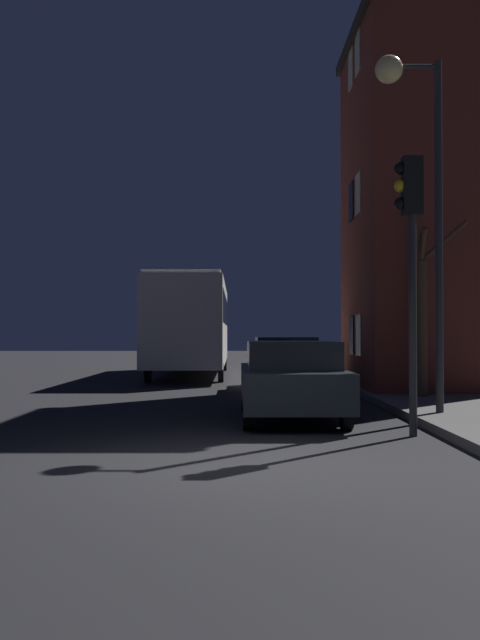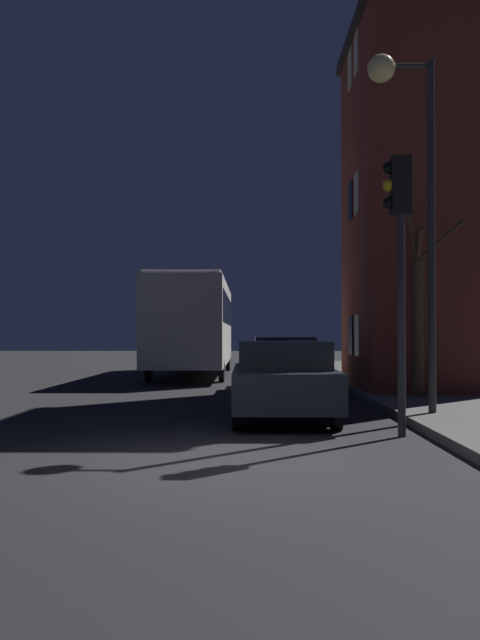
% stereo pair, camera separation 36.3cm
% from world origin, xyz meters
% --- Properties ---
extents(ground_plane, '(120.00, 120.00, 0.00)m').
position_xyz_m(ground_plane, '(0.00, 0.00, 0.00)').
color(ground_plane, black).
extents(brick_building, '(3.56, 5.70, 9.93)m').
position_xyz_m(brick_building, '(4.88, 11.00, 5.13)').
color(brick_building, brown).
rests_on(brick_building, sidewalk).
extents(streetlamp, '(1.23, 0.51, 6.54)m').
position_xyz_m(streetlamp, '(3.16, 4.30, 4.99)').
color(streetlamp, '#28282B').
rests_on(streetlamp, sidewalk).
extents(traffic_light, '(0.43, 0.24, 4.31)m').
position_xyz_m(traffic_light, '(2.60, 2.27, 3.09)').
color(traffic_light, '#28282B').
rests_on(traffic_light, ground).
extents(bare_tree, '(1.55, 1.42, 4.39)m').
position_xyz_m(bare_tree, '(4.19, 7.67, 2.13)').
color(bare_tree, '#473323').
rests_on(bare_tree, sidewalk).
extents(bus, '(2.60, 11.62, 3.56)m').
position_xyz_m(bus, '(-1.78, 18.60, 2.12)').
color(bus, beige).
rests_on(bus, ground).
extents(car_near_lane, '(1.79, 4.45, 1.44)m').
position_xyz_m(car_near_lane, '(0.92, 4.42, 0.75)').
color(car_near_lane, black).
rests_on(car_near_lane, ground).
extents(car_mid_lane, '(1.84, 4.46, 1.49)m').
position_xyz_m(car_mid_lane, '(1.30, 11.54, 0.78)').
color(car_mid_lane, beige).
rests_on(car_mid_lane, ground).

